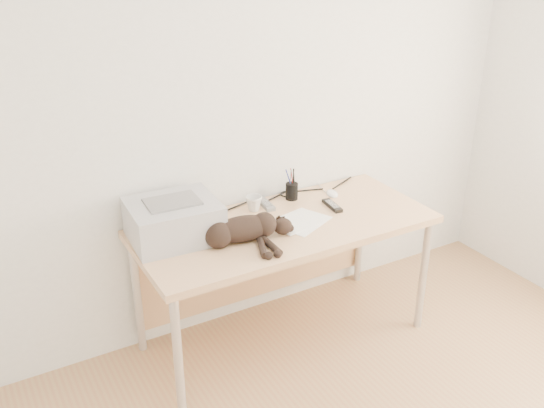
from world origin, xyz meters
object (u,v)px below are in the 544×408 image
desk (277,239)px  cat (240,231)px  printer (174,220)px  mouse (332,192)px  pen_cup (292,191)px  mug (254,203)px

desk → cat: size_ratio=2.60×
desk → printer: bearing=175.3°
printer → cat: (0.27, -0.20, -0.04)m
printer → mouse: (1.00, 0.05, -0.08)m
mouse → printer: bearing=-158.1°
printer → pen_cup: 0.77m
pen_cup → mouse: (0.24, -0.06, -0.03)m
desk → printer: size_ratio=3.52×
printer → mouse: 1.01m
printer → pen_cup: size_ratio=2.51×
cat → mouse: (0.73, 0.26, -0.04)m
desk → pen_cup: 0.31m
pen_cup → mouse: bearing=-14.9°
printer → mug: 0.51m
mouse → mug: bearing=-165.1°
desk → mug: (-0.07, 0.13, 0.18)m
desk → mug: bearing=117.3°
mug → printer: bearing=-170.1°
desk → pen_cup: size_ratio=8.82×
printer → cat: printer is taller
desk → mug: 0.23m
cat → mug: 0.37m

